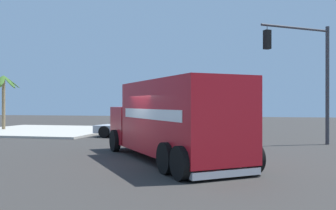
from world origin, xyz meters
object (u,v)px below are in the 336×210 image
(pickup_silver, at_px, (134,126))
(palm_tree_far, at_px, (4,92))
(traffic_light_primary, at_px, (308,66))
(delivery_truck, at_px, (172,120))

(pickup_silver, xyz_separation_m, palm_tree_far, (3.12, 12.18, 2.48))
(traffic_light_primary, distance_m, pickup_silver, 11.27)
(traffic_light_primary, relative_size, palm_tree_far, 1.45)
(delivery_truck, relative_size, palm_tree_far, 1.90)
(pickup_silver, height_order, palm_tree_far, palm_tree_far)
(delivery_truck, relative_size, traffic_light_primary, 1.31)
(traffic_light_primary, xyz_separation_m, palm_tree_far, (5.61, 22.61, -0.98))
(traffic_light_primary, relative_size, pickup_silver, 1.18)
(delivery_truck, xyz_separation_m, palm_tree_far, (12.28, 16.69, 1.63))
(delivery_truck, distance_m, pickup_silver, 10.25)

